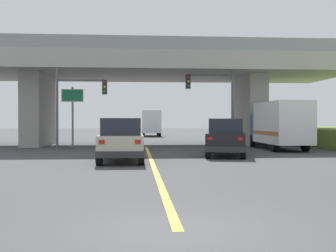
{
  "coord_description": "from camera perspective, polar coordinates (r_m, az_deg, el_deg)",
  "views": [
    {
      "loc": [
        -0.71,
        -7.07,
        1.88
      ],
      "look_at": [
        0.93,
        14.75,
        1.63
      ],
      "focal_mm": 44.78,
      "sensor_mm": 36.0,
      "label": 1
    }
  ],
  "objects": [
    {
      "name": "traffic_signal_farside",
      "position": [
        28.51,
        -12.6,
        3.7
      ],
      "size": [
        3.38,
        0.36,
        5.39
      ],
      "color": "#56595E",
      "rests_on": "ground"
    },
    {
      "name": "ground",
      "position": [
        33.25,
        -3.09,
        -2.6
      ],
      "size": [
        160.0,
        160.0,
        0.0
      ],
      "primitive_type": "plane",
      "color": "#424244"
    },
    {
      "name": "traffic_signal_nearside",
      "position": [
        29.21,
        6.66,
        4.11
      ],
      "size": [
        3.38,
        0.36,
        5.61
      ],
      "color": "#56595E",
      "rests_on": "ground"
    },
    {
      "name": "box_truck",
      "position": [
        28.86,
        14.82,
        0.17
      ],
      "size": [
        2.33,
        7.34,
        3.14
      ],
      "color": "navy",
      "rests_on": "ground"
    },
    {
      "name": "lane_divider_stripe",
      "position": [
        18.93,
        -2.15,
        -5.05
      ],
      "size": [
        0.2,
        23.51,
        0.01
      ],
      "primitive_type": "cube",
      "color": "yellow",
      "rests_on": "ground"
    },
    {
      "name": "semi_truck_distant",
      "position": [
        53.38,
        -2.32,
        0.42
      ],
      "size": [
        2.33,
        6.44,
        3.21
      ],
      "color": "silver",
      "rests_on": "ground"
    },
    {
      "name": "highway_sign",
      "position": [
        30.11,
        -12.87,
        3.01
      ],
      "size": [
        1.53,
        0.17,
        4.3
      ],
      "color": "slate",
      "rests_on": "ground"
    },
    {
      "name": "suv_lead",
      "position": [
        19.67,
        -6.32,
        -1.88
      ],
      "size": [
        2.04,
        4.81,
        2.02
      ],
      "color": "#B7B29E",
      "rests_on": "ground"
    },
    {
      "name": "suv_crossing",
      "position": [
        22.9,
        7.99,
        -1.53
      ],
      "size": [
        3.09,
        5.17,
        2.02
      ],
      "rotation": [
        0.0,
        0.0,
        -0.25
      ],
      "color": "black",
      "rests_on": "ground"
    },
    {
      "name": "overpass_bridge",
      "position": [
        33.39,
        -3.09,
        6.86
      ],
      "size": [
        31.05,
        10.21,
        7.64
      ],
      "color": "#A8A59E",
      "rests_on": "ground"
    }
  ]
}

